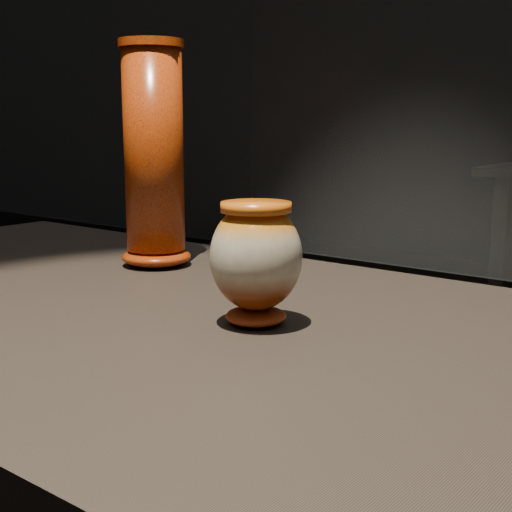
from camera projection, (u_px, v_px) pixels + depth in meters
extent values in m
cube|color=black|center=(255.00, 346.00, 0.88)|extent=(2.00, 0.80, 0.05)
ellipsoid|color=maroon|center=(256.00, 316.00, 0.89)|extent=(0.09, 0.09, 0.02)
ellipsoid|color=beige|center=(256.00, 257.00, 0.87)|extent=(0.13, 0.13, 0.13)
cylinder|color=orange|center=(256.00, 207.00, 0.86)|extent=(0.10, 0.10, 0.01)
ellipsoid|color=#B4480C|center=(157.00, 257.00, 1.25)|extent=(0.13, 0.13, 0.03)
cylinder|color=#B4480C|center=(154.00, 151.00, 1.21)|extent=(0.11, 0.11, 0.34)
cylinder|color=#B4480C|center=(151.00, 43.00, 1.18)|extent=(0.12, 0.12, 0.01)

